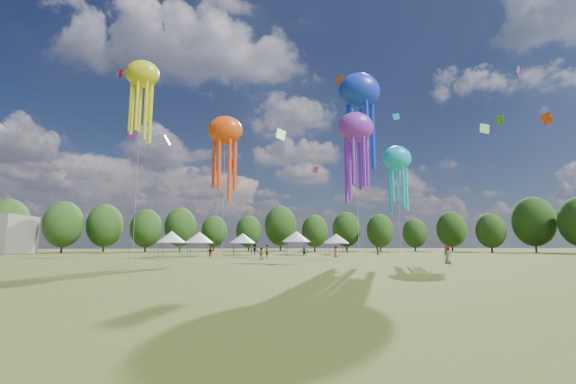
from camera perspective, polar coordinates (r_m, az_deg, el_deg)
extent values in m
plane|color=#384416|center=(14.86, 21.45, -15.48)|extent=(300.00, 300.00, 0.00)
imported|color=gray|center=(50.04, -4.14, -9.36)|extent=(0.86, 0.73, 1.55)
imported|color=gray|center=(60.86, 7.33, -8.94)|extent=(0.73, 0.97, 1.79)
imported|color=gray|center=(72.81, 13.45, -8.55)|extent=(0.79, 0.98, 1.92)
imported|color=gray|center=(70.99, -5.08, -8.78)|extent=(1.39, 1.21, 1.87)
imported|color=gray|center=(58.66, -11.75, -8.97)|extent=(1.01, 0.83, 1.62)
imported|color=gray|center=(65.16, 2.49, -8.99)|extent=(1.59, 1.05, 1.64)
imported|color=gray|center=(58.09, -3.26, -8.98)|extent=(0.75, 0.84, 1.93)
imported|color=gray|center=(43.54, 23.15, -8.78)|extent=(0.86, 1.05, 1.86)
cylinder|color=#47474C|center=(63.89, -19.11, -8.34)|extent=(0.08, 0.08, 2.18)
cylinder|color=#47474C|center=(67.03, -18.54, -8.33)|extent=(0.08, 0.08, 2.18)
cylinder|color=#47474C|center=(63.31, -16.23, -8.47)|extent=(0.08, 0.08, 2.18)
cylinder|color=#47474C|center=(66.49, -15.80, -8.44)|extent=(0.08, 0.08, 2.18)
cube|color=silver|center=(65.15, -17.38, -7.39)|extent=(3.61, 3.61, 0.10)
cone|color=silver|center=(65.16, -17.34, -6.53)|extent=(4.70, 4.70, 1.87)
cylinder|color=#47474C|center=(63.96, -15.07, -8.52)|extent=(0.08, 0.08, 2.14)
cylinder|color=#47474C|center=(67.20, -14.69, -8.49)|extent=(0.08, 0.08, 2.14)
cylinder|color=#47474C|center=(63.60, -12.11, -8.62)|extent=(0.08, 0.08, 2.14)
cylinder|color=#47474C|center=(66.86, -11.87, -8.58)|extent=(0.08, 0.08, 2.14)
cube|color=silver|center=(65.38, -13.41, -7.58)|extent=(3.68, 3.68, 0.10)
cone|color=silver|center=(65.39, -13.38, -6.73)|extent=(4.78, 4.78, 1.83)
cylinder|color=#47474C|center=(70.29, -8.34, -8.63)|extent=(0.08, 0.08, 2.12)
cylinder|color=#47474C|center=(73.65, -8.29, -8.59)|extent=(0.08, 0.08, 2.12)
cylinder|color=#47474C|center=(70.31, -5.57, -8.68)|extent=(0.08, 0.08, 2.12)
cylinder|color=#47474C|center=(73.67, -5.65, -8.64)|extent=(0.08, 0.08, 2.12)
cube|color=silver|center=(71.95, -6.95, -7.75)|extent=(3.76, 3.76, 0.10)
cone|color=silver|center=(71.96, -6.94, -6.99)|extent=(4.89, 4.89, 1.82)
cylinder|color=#47474C|center=(69.74, -0.10, -8.63)|extent=(0.08, 0.08, 2.35)
cylinder|color=#47474C|center=(73.53, -0.47, -8.59)|extent=(0.08, 0.08, 2.35)
cylinder|color=#47474C|center=(70.31, 3.03, -8.61)|extent=(0.08, 0.08, 2.35)
cylinder|color=#47474C|center=(74.07, 2.50, -8.57)|extent=(0.08, 0.08, 2.35)
cube|color=silver|center=(71.89, 1.24, -7.63)|extent=(4.22, 4.22, 0.10)
cone|color=silver|center=(71.90, 1.24, -6.78)|extent=(5.48, 5.48, 2.01)
cylinder|color=#47474C|center=(71.36, 6.36, -8.67)|extent=(0.08, 0.08, 2.09)
cylinder|color=#47474C|center=(74.76, 5.73, -8.64)|extent=(0.08, 0.08, 2.09)
cylinder|color=#47474C|center=(72.25, 9.08, -8.61)|extent=(0.08, 0.08, 2.09)
cylinder|color=#47474C|center=(75.61, 8.34, -8.59)|extent=(0.08, 0.08, 2.09)
cube|color=silver|center=(73.47, 7.36, -7.77)|extent=(3.89, 3.89, 0.10)
cone|color=silver|center=(73.47, 7.35, -7.04)|extent=(5.05, 5.05, 1.79)
ellipsoid|color=#FF4C0F|center=(49.76, -9.54, 9.25)|extent=(4.43, 3.10, 3.77)
cylinder|color=beige|center=(47.99, -9.77, -0.30)|extent=(0.03, 0.03, 16.65)
ellipsoid|color=#1636CD|center=(53.42, 10.80, 14.90)|extent=(5.71, 4.00, 4.86)
cylinder|color=beige|center=(50.17, 11.13, 2.88)|extent=(0.03, 0.03, 22.65)
ellipsoid|color=#1AB8DF|center=(48.57, 16.28, 4.97)|extent=(3.60, 2.52, 3.06)
cylinder|color=beige|center=(47.61, 16.57, -2.46)|extent=(0.03, 0.03, 12.63)
ellipsoid|color=yellow|center=(54.20, -21.28, 16.42)|extent=(4.20, 2.94, 3.57)
cylinder|color=beige|center=(50.59, -21.95, 3.94)|extent=(0.03, 0.03, 23.91)
ellipsoid|color=purple|center=(36.91, 10.30, 9.69)|extent=(3.44, 2.41, 2.92)
cylinder|color=beige|center=(35.50, 10.56, -0.49)|extent=(0.03, 0.03, 13.16)
cube|color=#48C320|center=(71.39, -1.09, 8.76)|extent=(2.10, 1.31, 2.64)
cube|color=#1636CD|center=(87.88, 11.80, 12.00)|extent=(0.75, 0.62, 0.99)
cube|color=#1AB8DF|center=(60.45, -18.41, 22.85)|extent=(0.49, 1.36, 1.51)
cube|color=#D63F9A|center=(64.00, 4.21, 3.42)|extent=(1.06, 0.57, 1.33)
cube|color=#48C320|center=(65.09, 29.59, 9.58)|extent=(0.53, 1.08, 1.41)
cube|color=purple|center=(76.11, -17.91, 7.54)|extent=(0.99, 2.16, 2.31)
cube|color=red|center=(52.63, -24.11, 16.18)|extent=(0.71, 0.68, 1.15)
cube|color=#FF4C0F|center=(73.56, 7.88, 16.46)|extent=(0.88, 1.60, 2.13)
cube|color=#48C320|center=(78.40, 27.77, 8.55)|extent=(2.22, 1.02, 2.37)
cube|color=#1AB8DF|center=(80.29, 16.18, 10.99)|extent=(1.20, 1.14, 1.63)
cube|color=#D63F9A|center=(61.73, 31.66, 15.59)|extent=(0.75, 0.51, 0.89)
cube|color=purple|center=(73.58, -22.76, 7.93)|extent=(1.57, 0.71, 1.95)
cube|color=red|center=(62.39, -8.49, 4.29)|extent=(1.38, 0.57, 1.45)
cube|color=#FF4C0F|center=(53.06, 34.72, 9.17)|extent=(0.87, 0.91, 1.40)
cylinder|color=#38281C|center=(107.60, -37.08, -6.47)|extent=(0.44, 0.44, 3.53)
ellipsoid|color=#274818|center=(107.70, -36.85, -3.77)|extent=(8.83, 8.83, 11.04)
cylinder|color=#38281C|center=(99.67, -31.23, -6.98)|extent=(0.44, 0.44, 3.36)
ellipsoid|color=#274818|center=(99.77, -31.03, -4.21)|extent=(8.40, 8.40, 10.51)
cylinder|color=#38281C|center=(104.11, -26.30, -7.28)|extent=(0.44, 0.44, 3.41)
ellipsoid|color=#274818|center=(104.21, -26.14, -4.59)|extent=(8.53, 8.53, 10.66)
cylinder|color=#38281C|center=(100.83, -20.93, -7.68)|extent=(0.44, 0.44, 3.07)
ellipsoid|color=#274818|center=(100.90, -20.81, -5.18)|extent=(7.66, 7.66, 9.58)
cylinder|color=#38281C|center=(107.61, -16.17, -7.76)|extent=(0.44, 0.44, 3.43)
ellipsoid|color=#274818|center=(107.71, -16.07, -5.14)|extent=(8.58, 8.58, 10.73)
cylinder|color=#38281C|center=(112.22, -11.27, -8.04)|extent=(0.44, 0.44, 2.95)
ellipsoid|color=#274818|center=(112.28, -11.21, -5.88)|extent=(7.37, 7.37, 9.21)
cylinder|color=#38281C|center=(108.07, -6.03, -8.17)|extent=(0.44, 0.44, 2.89)
ellipsoid|color=#274818|center=(108.12, -6.00, -5.96)|extent=(7.23, 7.23, 9.04)
cylinder|color=#38281C|center=(113.09, -1.16, -7.96)|extent=(0.44, 0.44, 3.84)
ellipsoid|color=#274818|center=(113.22, -1.15, -5.16)|extent=(9.60, 9.60, 11.99)
cylinder|color=#38281C|center=(103.40, 4.10, -8.22)|extent=(0.44, 0.44, 2.84)
ellipsoid|color=#274818|center=(103.45, 4.08, -5.96)|extent=(7.11, 7.11, 8.89)
cylinder|color=#38281C|center=(108.22, 8.95, -8.05)|extent=(0.44, 0.44, 3.16)
ellipsoid|color=#274818|center=(108.29, 8.90, -5.64)|extent=(7.91, 7.91, 9.88)
cylinder|color=#38281C|center=(105.22, 13.93, -8.00)|extent=(0.44, 0.44, 2.88)
ellipsoid|color=#274818|center=(105.28, 13.86, -5.74)|extent=(7.21, 7.21, 9.01)
cylinder|color=#38281C|center=(111.31, 18.82, -7.85)|extent=(0.44, 0.44, 2.63)
ellipsoid|color=#274818|center=(111.35, 18.74, -5.91)|extent=(6.57, 6.57, 8.22)
cylinder|color=#38281C|center=(112.48, 23.77, -7.48)|extent=(0.44, 0.44, 3.13)
ellipsoid|color=#274818|center=(112.54, 23.64, -5.20)|extent=(7.81, 7.81, 9.77)
cylinder|color=#38281C|center=(104.20, 28.64, -7.32)|extent=(0.44, 0.44, 2.72)
ellipsoid|color=#274818|center=(104.24, 28.50, -5.18)|extent=(6.80, 6.80, 8.50)
cylinder|color=#38281C|center=(107.66, 33.58, -6.67)|extent=(0.44, 0.44, 3.81)
ellipsoid|color=#274818|center=(107.79, 33.36, -3.77)|extent=(9.52, 9.52, 11.90)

